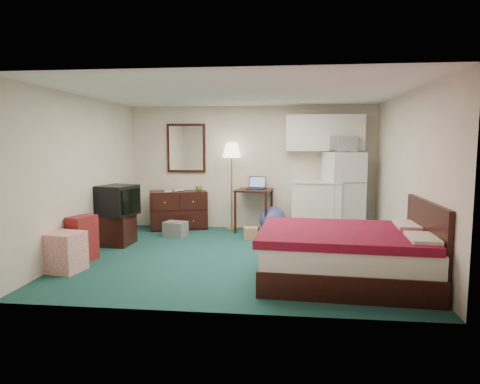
# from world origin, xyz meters

# --- Properties ---
(floor) EXTENTS (5.00, 4.50, 0.01)m
(floor) POSITION_xyz_m (0.00, 0.00, 0.00)
(floor) COLOR #0F3833
(floor) RESTS_ON ground
(ceiling) EXTENTS (5.00, 4.50, 0.01)m
(ceiling) POSITION_xyz_m (0.00, 0.00, 2.50)
(ceiling) COLOR beige
(ceiling) RESTS_ON walls
(walls) EXTENTS (5.01, 4.51, 2.50)m
(walls) POSITION_xyz_m (0.00, 0.00, 1.25)
(walls) COLOR beige
(walls) RESTS_ON floor
(mirror) EXTENTS (0.80, 0.06, 1.00)m
(mirror) POSITION_xyz_m (-1.35, 2.22, 1.65)
(mirror) COLOR white
(mirror) RESTS_ON walls
(upper_cabinets) EXTENTS (1.50, 0.35, 0.70)m
(upper_cabinets) POSITION_xyz_m (1.45, 2.08, 1.95)
(upper_cabinets) COLOR white
(upper_cabinets) RESTS_ON walls
(headboard) EXTENTS (0.06, 1.56, 1.00)m
(headboard) POSITION_xyz_m (2.46, -1.07, 0.55)
(headboard) COLOR black
(headboard) RESTS_ON walls
(dresser) EXTENTS (1.25, 0.86, 0.78)m
(dresser) POSITION_xyz_m (-1.48, 1.98, 0.39)
(dresser) COLOR black
(dresser) RESTS_ON floor
(floor_lamp) EXTENTS (0.41, 0.41, 1.76)m
(floor_lamp) POSITION_xyz_m (-0.38, 2.05, 0.88)
(floor_lamp) COLOR gold
(floor_lamp) RESTS_ON floor
(desk) EXTENTS (0.76, 0.76, 0.84)m
(desk) POSITION_xyz_m (0.08, 1.93, 0.42)
(desk) COLOR black
(desk) RESTS_ON floor
(exercise_ball) EXTENTS (0.53, 0.53, 0.52)m
(exercise_ball) POSITION_xyz_m (0.46, 1.77, 0.26)
(exercise_ball) COLOR navy
(exercise_ball) RESTS_ON floor
(kitchen_counter) EXTENTS (0.98, 0.78, 1.00)m
(kitchen_counter) POSITION_xyz_m (1.31, 1.86, 0.50)
(kitchen_counter) COLOR white
(kitchen_counter) RESTS_ON floor
(fridge) EXTENTS (0.81, 0.81, 1.58)m
(fridge) POSITION_xyz_m (1.81, 1.88, 0.79)
(fridge) COLOR silver
(fridge) RESTS_ON floor
(bed) EXTENTS (2.16, 1.74, 0.66)m
(bed) POSITION_xyz_m (1.48, -1.07, 0.33)
(bed) COLOR #42080F
(bed) RESTS_ON floor
(tv_stand) EXTENTS (0.55, 0.60, 0.52)m
(tv_stand) POSITION_xyz_m (-2.21, 0.53, 0.26)
(tv_stand) COLOR black
(tv_stand) RESTS_ON floor
(suitcase) EXTENTS (0.38, 0.48, 0.68)m
(suitcase) POSITION_xyz_m (-2.29, -0.52, 0.34)
(suitcase) COLOR maroon
(suitcase) RESTS_ON floor
(retail_box) EXTENTS (0.50, 0.50, 0.54)m
(retail_box) POSITION_xyz_m (-2.28, -1.05, 0.27)
(retail_box) COLOR white
(retail_box) RESTS_ON floor
(file_bin) EXTENTS (0.47, 0.40, 0.28)m
(file_bin) POSITION_xyz_m (-1.35, 1.27, 0.14)
(file_bin) COLOR slate
(file_bin) RESTS_ON floor
(cardboard_box_a) EXTENTS (0.28, 0.24, 0.22)m
(cardboard_box_a) POSITION_xyz_m (0.08, 1.22, 0.11)
(cardboard_box_a) COLOR #AE7D54
(cardboard_box_a) RESTS_ON floor
(cardboard_box_b) EXTENTS (0.27, 0.30, 0.28)m
(cardboard_box_b) POSITION_xyz_m (0.67, 1.34, 0.14)
(cardboard_box_b) COLOR #AE7D54
(cardboard_box_b) RESTS_ON floor
(laptop) EXTENTS (0.40, 0.35, 0.24)m
(laptop) POSITION_xyz_m (0.12, 1.90, 0.97)
(laptop) COLOR black
(laptop) RESTS_ON desk
(crt_tv) EXTENTS (0.70, 0.73, 0.51)m
(crt_tv) POSITION_xyz_m (-2.16, 0.51, 0.78)
(crt_tv) COLOR black
(crt_tv) RESTS_ON tv_stand
(microwave) EXTENTS (0.54, 0.32, 0.36)m
(microwave) POSITION_xyz_m (1.80, 1.92, 1.77)
(microwave) COLOR silver
(microwave) RESTS_ON fridge
(book_a) EXTENTS (0.15, 0.05, 0.21)m
(book_a) POSITION_xyz_m (-1.72, 1.84, 0.89)
(book_a) COLOR #AE7D54
(book_a) RESTS_ON dresser
(book_b) EXTENTS (0.19, 0.04, 0.25)m
(book_b) POSITION_xyz_m (-1.55, 2.02, 0.91)
(book_b) COLOR #AE7D54
(book_b) RESTS_ON dresser
(mug) EXTENTS (0.17, 0.16, 0.14)m
(mug) POSITION_xyz_m (-1.05, 2.01, 0.85)
(mug) COLOR #467836
(mug) RESTS_ON dresser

